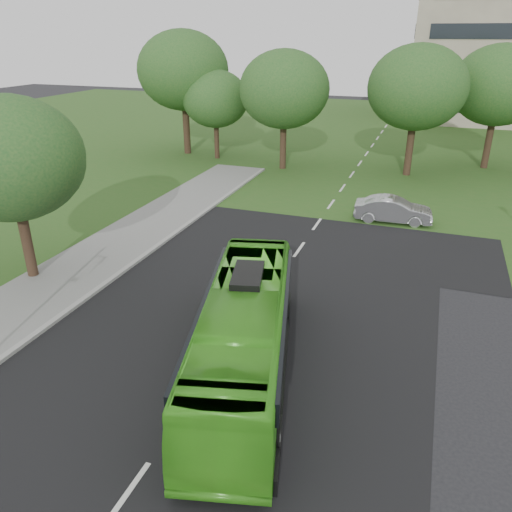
% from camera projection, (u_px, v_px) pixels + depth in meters
% --- Properties ---
extents(ground, '(160.00, 160.00, 0.00)m').
position_uv_depth(ground, '(224.00, 357.00, 17.36)').
color(ground, black).
rests_on(ground, ground).
extents(street_surfaces, '(120.00, 120.00, 0.15)m').
position_uv_depth(street_surfaces, '(339.00, 185.00, 37.01)').
color(street_surfaces, black).
rests_on(street_surfaces, ground).
extents(tree_park_a, '(5.69, 5.69, 7.56)m').
position_uv_depth(tree_park_a, '(215.00, 99.00, 42.84)').
color(tree_park_a, black).
rests_on(tree_park_a, ground).
extents(tree_park_b, '(7.09, 7.09, 9.29)m').
position_uv_depth(tree_park_b, '(284.00, 90.00, 39.00)').
color(tree_park_b, black).
rests_on(tree_park_b, ground).
extents(tree_park_c, '(7.33, 7.33, 9.74)m').
position_uv_depth(tree_park_c, '(417.00, 88.00, 36.96)').
color(tree_park_c, black).
rests_on(tree_park_c, ground).
extents(tree_park_d, '(7.32, 7.32, 9.68)m').
position_uv_depth(tree_park_d, '(499.00, 85.00, 39.06)').
color(tree_park_d, black).
rests_on(tree_park_d, ground).
extents(tree_park_f, '(8.03, 8.03, 10.72)m').
position_uv_depth(tree_park_f, '(183.00, 71.00, 43.84)').
color(tree_park_f, black).
rests_on(tree_park_f, ground).
extents(tree_side_near, '(6.13, 6.13, 8.14)m').
position_uv_depth(tree_side_near, '(10.00, 159.00, 20.76)').
color(tree_side_near, black).
rests_on(tree_side_near, ground).
extents(bus, '(5.05, 10.99, 2.98)m').
position_uv_depth(bus, '(244.00, 334.00, 15.96)').
color(bus, green).
rests_on(bus, ground).
extents(sedan, '(4.58, 1.85, 1.48)m').
position_uv_depth(sedan, '(393.00, 210.00, 29.50)').
color(sedan, silver).
rests_on(sedan, ground).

